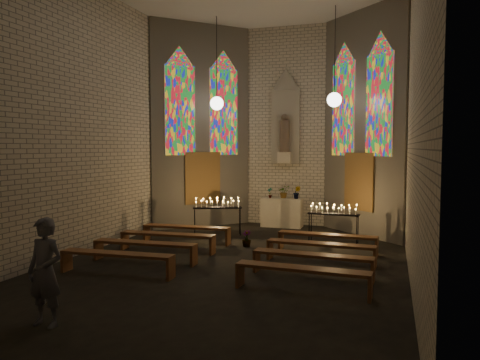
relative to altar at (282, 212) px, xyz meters
name	(u,v)px	position (x,y,z in m)	size (l,w,h in m)	color
floor	(231,264)	(0.00, -5.45, -0.50)	(12.00, 12.00, 0.00)	black
room	(267,116)	(0.00, -2.08, 3.22)	(8.22, 12.43, 7.00)	beige
altar	(282,212)	(0.00, 0.00, 0.00)	(1.40, 0.60, 1.00)	beige
flower_vase_left	(270,193)	(-0.41, -0.08, 0.68)	(0.19, 0.13, 0.37)	#4C723F
flower_vase_center	(284,192)	(0.05, 0.08, 0.72)	(0.39, 0.34, 0.44)	#4C723F
flower_vase_right	(297,192)	(0.52, -0.04, 0.72)	(0.25, 0.20, 0.45)	#4C723F
aisle_flower_pot	(247,239)	(-0.20, -3.52, -0.27)	(0.26, 0.26, 0.46)	#4C723F
votive_stand_left	(217,205)	(-1.59, -2.14, 0.46)	(1.54, 0.92, 1.12)	black
votive_stand_right	(334,211)	(2.02, -2.20, 0.42)	(1.48, 0.45, 1.07)	black
pew_left_0	(186,229)	(-2.02, -3.55, -0.10)	(2.59, 0.49, 0.50)	brown
pew_right_0	(327,237)	(2.02, -3.55, -0.10)	(2.59, 0.49, 0.50)	brown
pew_left_1	(167,237)	(-2.02, -4.75, -0.10)	(2.59, 0.49, 0.50)	brown
pew_right_1	(320,247)	(2.02, -4.75, -0.10)	(2.59, 0.49, 0.50)	brown
pew_left_2	(145,246)	(-2.02, -5.95, -0.10)	(2.59, 0.49, 0.50)	brown
pew_right_2	(312,258)	(2.02, -5.95, -0.10)	(2.59, 0.49, 0.50)	brown
pew_left_3	(117,257)	(-2.02, -7.15, -0.10)	(2.59, 0.49, 0.50)	brown
pew_right_3	(302,272)	(2.02, -7.15, -0.10)	(2.59, 0.49, 0.50)	brown
visitor	(45,272)	(-1.45, -9.99, 0.34)	(0.62, 0.40, 1.69)	#484A52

